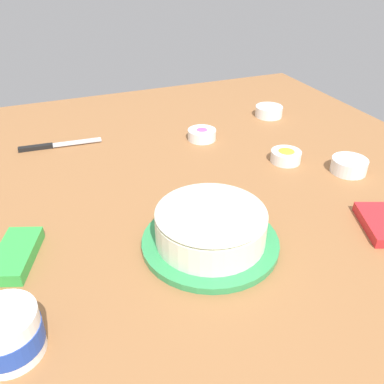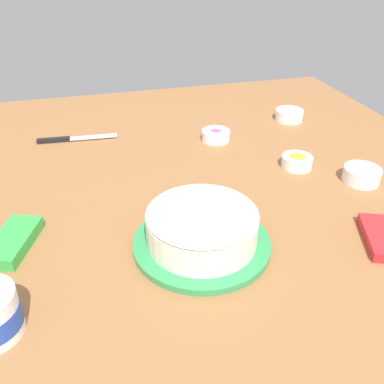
% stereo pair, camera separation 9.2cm
% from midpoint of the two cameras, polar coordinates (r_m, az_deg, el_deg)
% --- Properties ---
extents(ground_plane, '(1.54, 1.54, 0.00)m').
position_cam_midpoint_polar(ground_plane, '(1.01, -3.73, 0.56)').
color(ground_plane, '#936038').
extents(frosted_cake, '(0.27, 0.27, 0.09)m').
position_cam_midpoint_polar(frosted_cake, '(0.80, -0.71, -5.11)').
color(frosted_cake, '#339351').
rests_on(frosted_cake, ground_plane).
extents(frosting_tub, '(0.10, 0.10, 0.08)m').
position_cam_midpoint_polar(frosting_tub, '(0.70, -28.12, -17.06)').
color(frosting_tub, white).
rests_on(frosting_tub, ground_plane).
extents(spreading_knife, '(0.04, 0.24, 0.01)m').
position_cam_midpoint_polar(spreading_knife, '(1.29, -20.76, 6.03)').
color(spreading_knife, silver).
rests_on(spreading_knife, ground_plane).
extents(sprinkle_bowl_pink, '(0.09, 0.09, 0.04)m').
position_cam_midpoint_polar(sprinkle_bowl_pink, '(1.44, 8.82, 11.04)').
color(sprinkle_bowl_pink, white).
rests_on(sprinkle_bowl_pink, ground_plane).
extents(sprinkle_bowl_yellow, '(0.08, 0.08, 0.03)m').
position_cam_midpoint_polar(sprinkle_bowl_yellow, '(1.14, 10.68, 4.94)').
color(sprinkle_bowl_yellow, white).
rests_on(sprinkle_bowl_yellow, ground_plane).
extents(sprinkle_bowl_rainbow, '(0.09, 0.09, 0.03)m').
position_cam_midpoint_polar(sprinkle_bowl_rainbow, '(1.25, -0.74, 8.01)').
color(sprinkle_bowl_rainbow, white).
rests_on(sprinkle_bowl_rainbow, ground_plane).
extents(sprinkle_bowl_blue, '(0.09, 0.09, 0.04)m').
position_cam_midpoint_polar(sprinkle_bowl_blue, '(1.13, 18.86, 3.48)').
color(sprinkle_bowl_blue, white).
rests_on(sprinkle_bowl_blue, ground_plane).
extents(candy_box_lower, '(0.16, 0.11, 0.03)m').
position_cam_midpoint_polar(candy_box_lower, '(0.87, -26.20, -7.98)').
color(candy_box_lower, green).
rests_on(candy_box_lower, ground_plane).
extents(candy_box_upper, '(0.16, 0.12, 0.02)m').
position_cam_midpoint_polar(candy_box_upper, '(0.93, 22.45, -4.22)').
color(candy_box_upper, red).
rests_on(candy_box_upper, ground_plane).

